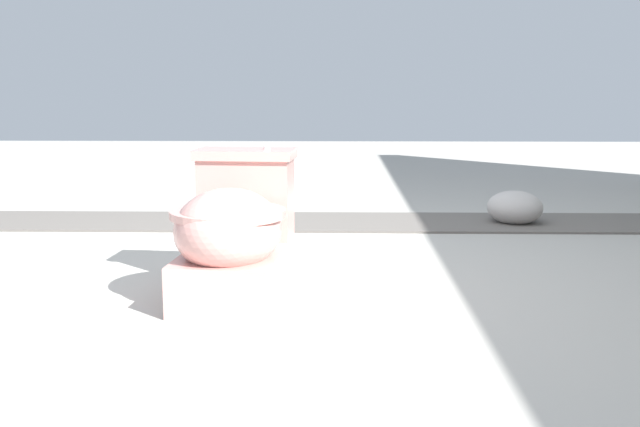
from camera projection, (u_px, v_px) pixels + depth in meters
name	position (u px, v px, depth m)	size (l,w,h in m)	color
ground_plane	(274.00, 280.00, 2.88)	(14.00, 14.00, 0.00)	#A8A59E
gravel_strip	(385.00, 222.00, 4.05)	(0.56, 8.00, 0.01)	#605B56
toilet	(235.00, 236.00, 2.62)	(0.66, 0.43, 0.52)	#E09E93
boulder_near	(515.00, 208.00, 4.00)	(0.30, 0.26, 0.18)	#B7B2AD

